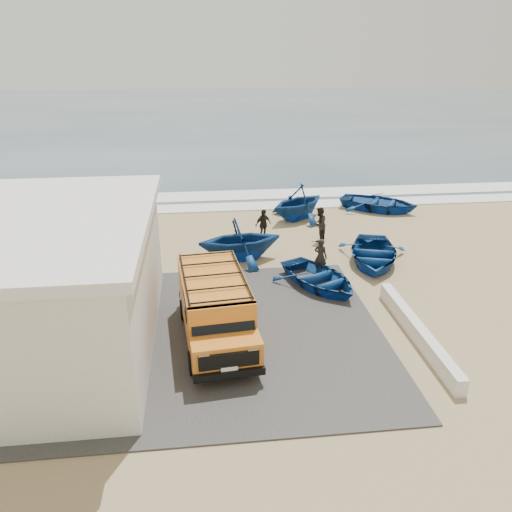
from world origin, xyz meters
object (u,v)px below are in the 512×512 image
building (15,285)px  van (215,306)px  boat_near_right (373,254)px  fisherman_front (321,257)px  boat_mid_left (240,239)px  fisherman_middle (319,224)px  boat_far_left (298,202)px  parapet (417,331)px  fisherman_back (263,225)px  boat_near_left (319,278)px  boat_far_right (379,203)px

building → van: bearing=-2.0°
boat_near_right → fisherman_front: 2.74m
boat_mid_left → fisherman_middle: boat_mid_left is taller
boat_far_left → van: bearing=-59.5°
parapet → boat_far_left: size_ratio=1.63×
parapet → fisherman_back: (-3.83, 9.55, 0.50)m
building → boat_far_left: bearing=46.4°
building → boat_mid_left: 9.65m
parapet → boat_near_left: (-2.30, 4.07, 0.12)m
parapet → boat_mid_left: size_ratio=1.63×
van → fisherman_back: size_ratio=3.41×
van → boat_far_left: van is taller
boat_near_right → van: bearing=-126.3°
fisherman_front → fisherman_back: 4.66m
boat_far_right → fisherman_front: bearing=179.5°
boat_near_left → fisherman_middle: bearing=50.9°
van → boat_mid_left: van is taller
boat_far_left → building: bearing=-80.2°
building → fisherman_middle: size_ratio=5.55×
parapet → boat_near_left: 4.68m
fisherman_middle → fisherman_back: bearing=-66.3°
parapet → fisherman_front: 5.65m
boat_far_right → fisherman_back: (-7.25, -3.94, 0.32)m
boat_near_right → fisherman_front: size_ratio=2.71×
parapet → fisherman_middle: fisherman_middle is taller
fisherman_front → fisherman_back: bearing=-28.1°
boat_near_left → boat_near_right: (2.89, 2.07, 0.04)m
boat_far_left → fisherman_middle: size_ratio=2.17×
boat_near_left → boat_far_left: (0.76, 8.42, 0.57)m
building → boat_far_left: (10.96, 11.49, -1.19)m
boat_near_right → boat_far_left: 6.72m
boat_mid_left → fisherman_front: boat_mid_left is taller
boat_near_right → boat_far_left: bearing=125.1°
parapet → boat_far_right: (3.43, 13.49, 0.18)m
boat_mid_left → fisherman_middle: 4.47m
fisherman_back → boat_mid_left: bearing=-148.4°
van → boat_near_right: size_ratio=1.24×
van → fisherman_middle: van is taller
fisherman_middle → boat_near_right: bearing=63.8°
parapet → fisherman_middle: 9.18m
building → boat_far_right: (15.93, 12.49, -1.71)m
van → boat_far_right: van is taller
boat_near_right → fisherman_middle: fisherman_middle is taller
boat_far_right → boat_mid_left: bearing=159.2°
boat_near_left → van: bearing=-168.0°
boat_near_right → fisherman_front: fisherman_front is taller
fisherman_front → fisherman_middle: fisherman_middle is taller
van → boat_near_right: 8.91m
boat_mid_left → boat_far_right: size_ratio=0.84×
boat_near_left → boat_far_left: 8.47m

